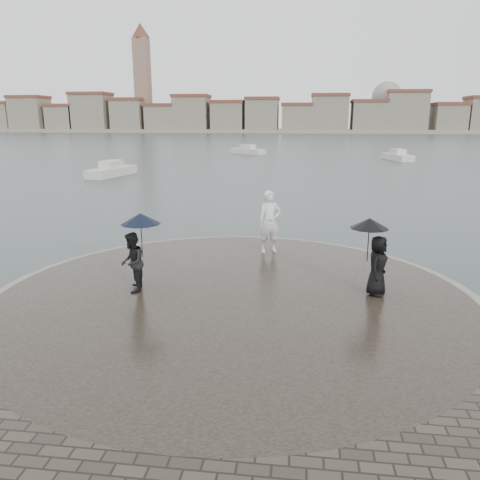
# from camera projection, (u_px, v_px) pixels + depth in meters

# --- Properties ---
(ground) EXTENTS (400.00, 400.00, 0.00)m
(ground) POSITION_uv_depth(u_px,v_px,m) (207.00, 381.00, 8.62)
(ground) COLOR #2B3835
(ground) RESTS_ON ground
(kerb_ring) EXTENTS (12.50, 12.50, 0.32)m
(kerb_ring) POSITION_uv_depth(u_px,v_px,m) (234.00, 301.00, 11.94)
(kerb_ring) COLOR gray
(kerb_ring) RESTS_ON ground
(quay_tip) EXTENTS (11.90, 11.90, 0.36)m
(quay_tip) POSITION_uv_depth(u_px,v_px,m) (234.00, 301.00, 11.93)
(quay_tip) COLOR #2D261E
(quay_tip) RESTS_ON ground
(statue) EXTENTS (0.86, 0.69, 2.06)m
(statue) POSITION_uv_depth(u_px,v_px,m) (270.00, 222.00, 15.44)
(statue) COLOR white
(statue) RESTS_ON quay_tip
(visitor_left) EXTENTS (1.12, 1.04, 2.04)m
(visitor_left) POSITION_uv_depth(u_px,v_px,m) (135.00, 250.00, 11.85)
(visitor_left) COLOR black
(visitor_left) RESTS_ON quay_tip
(visitor_right) EXTENTS (1.10, 1.02, 1.95)m
(visitor_right) POSITION_uv_depth(u_px,v_px,m) (375.00, 253.00, 11.64)
(visitor_right) COLOR black
(visitor_right) RESTS_ON quay_tip
(far_skyline) EXTENTS (260.00, 20.00, 37.00)m
(far_skyline) POSITION_uv_depth(u_px,v_px,m) (279.00, 116.00, 162.30)
(far_skyline) COLOR gray
(far_skyline) RESTS_ON ground
(boats) EXTENTS (42.47, 32.44, 1.50)m
(boats) POSITION_uv_depth(u_px,v_px,m) (328.00, 161.00, 49.57)
(boats) COLOR beige
(boats) RESTS_ON ground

